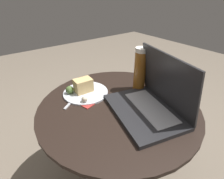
{
  "coord_description": "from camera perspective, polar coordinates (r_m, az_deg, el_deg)",
  "views": [
    {
      "loc": [
        0.51,
        -0.43,
        1.04
      ],
      "look_at": [
        -0.03,
        -0.01,
        0.64
      ],
      "focal_mm": 28.0,
      "sensor_mm": 36.0,
      "label": 1
    }
  ],
  "objects": [
    {
      "name": "ground_plane",
      "position": [
        1.24,
        1.56,
        -26.96
      ],
      "size": [
        6.0,
        6.0,
        0.0
      ],
      "primitive_type": "plane",
      "color": "#726656"
    },
    {
      "name": "table",
      "position": [
        0.91,
        1.93,
        -12.79
      ],
      "size": [
        0.74,
        0.74,
        0.57
      ],
      "color": "#9E9EA3",
      "rests_on": "ground_plane"
    },
    {
      "name": "napkin",
      "position": [
        0.88,
        -9.19,
        -2.49
      ],
      "size": [
        0.19,
        0.16,
        0.0
      ],
      "color": "#B7332D",
      "rests_on": "table"
    },
    {
      "name": "laptop",
      "position": [
        0.77,
        12.65,
        -3.7
      ],
      "size": [
        0.4,
        0.32,
        0.26
      ],
      "color": "#232326",
      "rests_on": "table"
    },
    {
      "name": "beer_glass",
      "position": [
        0.89,
        9.13,
        6.38
      ],
      "size": [
        0.06,
        0.06,
        0.23
      ],
      "color": "brown",
      "rests_on": "table"
    },
    {
      "name": "snack_plate",
      "position": [
        0.9,
        -9.21,
        0.09
      ],
      "size": [
        0.23,
        0.23,
        0.08
      ],
      "color": "silver",
      "rests_on": "table"
    },
    {
      "name": "fork",
      "position": [
        0.89,
        -11.53,
        -2.1
      ],
      "size": [
        0.13,
        0.17,
        0.0
      ],
      "color": "#B2B2B7",
      "rests_on": "table"
    }
  ]
}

